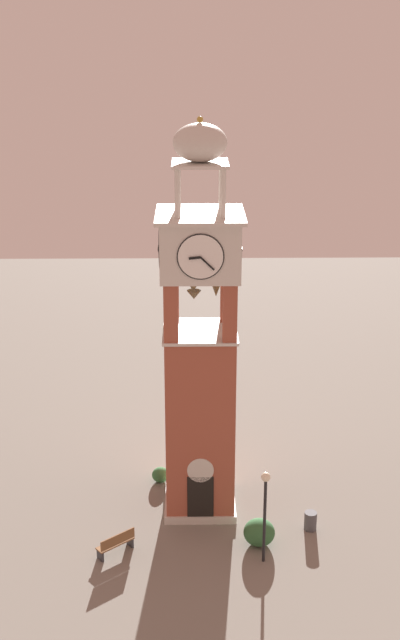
{
  "coord_description": "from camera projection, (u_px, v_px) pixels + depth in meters",
  "views": [
    {
      "loc": [
        -0.41,
        -31.49,
        20.03
      ],
      "look_at": [
        0.0,
        0.0,
        8.62
      ],
      "focal_mm": 46.72,
      "sensor_mm": 36.0,
      "label": 1
    }
  ],
  "objects": [
    {
      "name": "trash_bin",
      "position": [
        310.0,
        521.0,
        34.57
      ],
      "size": [
        0.52,
        0.52,
        0.8
      ],
      "primitive_type": "cylinder",
      "color": "#4C4C51",
      "rests_on": "ground"
    },
    {
      "name": "clock_tower",
      "position": [
        200.0,
        363.0,
        34.13
      ],
      "size": [
        3.44,
        3.44,
        16.66
      ],
      "color": "#9E4C38",
      "rests_on": "ground"
    },
    {
      "name": "lamp_post",
      "position": [
        265.0,
        501.0,
        31.74
      ],
      "size": [
        0.36,
        0.36,
        3.94
      ],
      "color": "black",
      "rests_on": "ground"
    },
    {
      "name": "ground",
      "position": [
        200.0,
        505.0,
        36.44
      ],
      "size": [
        80.0,
        80.0,
        0.0
      ],
      "primitive_type": "plane",
      "color": "gray"
    },
    {
      "name": "shrub_left_of_tower",
      "position": [
        259.0,
        532.0,
        33.56
      ],
      "size": [
        1.28,
        1.28,
        1.08
      ],
      "primitive_type": "ellipsoid",
      "color": "#336638",
      "rests_on": "ground"
    },
    {
      "name": "park_bench",
      "position": [
        116.0,
        543.0,
        32.95
      ],
      "size": [
        1.51,
        1.36,
        0.95
      ],
      "color": "brown",
      "rests_on": "ground"
    },
    {
      "name": "shrub_near_entry",
      "position": [
        161.0,
        475.0,
        38.17
      ],
      "size": [
        0.8,
        0.8,
        0.69
      ],
      "primitive_type": "ellipsoid",
      "color": "#336638",
      "rests_on": "ground"
    }
  ]
}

